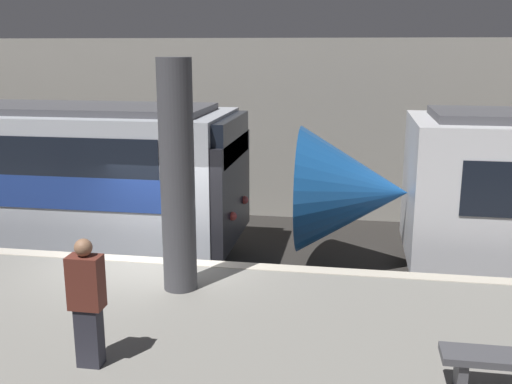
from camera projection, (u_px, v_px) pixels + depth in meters
The scene contains 5 objects.
ground_plane at pixel (156, 314), 10.78m from camera, with size 120.00×120.00×0.00m, color #282623.
platform at pixel (106, 343), 8.60m from camera, with size 40.00×4.28×1.09m.
station_rear_barrier at pixel (231, 129), 16.67m from camera, with size 50.00×0.15×4.91m.
support_pillar_near at pixel (177, 178), 8.80m from camera, with size 0.51×0.51×3.47m.
person_walking at pixel (87, 301), 6.79m from camera, with size 0.38×0.24×1.54m.
Camera 1 is at (3.42, -9.52, 4.69)m, focal length 42.00 mm.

